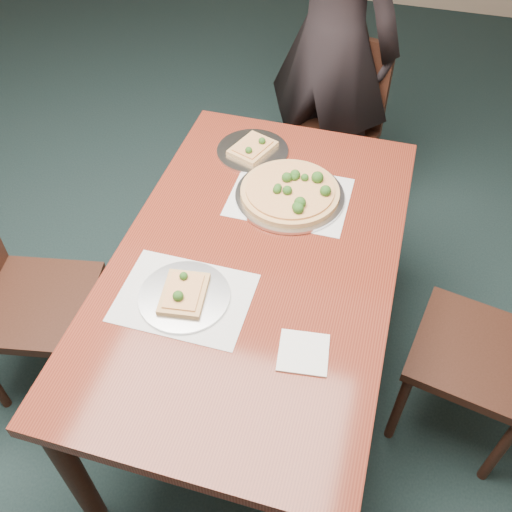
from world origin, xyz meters
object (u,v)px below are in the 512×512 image
(dining_table, at_px, (256,274))
(chair_far, at_px, (333,122))
(pizza_pan, at_px, (291,192))
(chair_right, at_px, (507,351))
(diner, at_px, (332,41))
(chair_left, at_px, (8,291))
(slice_plate_far, at_px, (253,150))
(slice_plate_near, at_px, (184,295))

(dining_table, xyz_separation_m, chair_far, (0.06, 1.16, -0.14))
(pizza_pan, bearing_deg, chair_right, -19.40)
(diner, bearing_deg, chair_left, 76.31)
(diner, xyz_separation_m, pizza_pan, (0.04, -0.94, -0.11))
(chair_left, xyz_separation_m, slice_plate_far, (0.71, 0.73, 0.25))
(dining_table, distance_m, slice_plate_near, 0.30)
(chair_far, distance_m, chair_left, 1.66)
(chair_left, height_order, pizza_pan, chair_left)
(pizza_pan, bearing_deg, slice_plate_near, -110.86)
(dining_table, bearing_deg, pizza_pan, 82.43)
(slice_plate_far, bearing_deg, slice_plate_near, -89.91)
(chair_right, bearing_deg, chair_far, -134.25)
(slice_plate_near, xyz_separation_m, slice_plate_far, (-0.00, 0.76, -0.00))
(chair_left, relative_size, pizza_pan, 2.32)
(dining_table, distance_m, pizza_pan, 0.33)
(chair_right, xyz_separation_m, slice_plate_near, (-1.02, -0.25, 0.25))
(pizza_pan, xyz_separation_m, slice_plate_far, (-0.21, 0.22, -0.01))
(chair_far, bearing_deg, slice_plate_far, -96.98)
(chair_left, relative_size, slice_plate_near, 3.25)
(chair_right, relative_size, pizza_pan, 2.32)
(diner, distance_m, slice_plate_far, 0.75)
(diner, height_order, slice_plate_far, diner)
(chair_right, xyz_separation_m, pizza_pan, (-0.82, 0.29, 0.26))
(diner, distance_m, pizza_pan, 0.94)
(chair_far, height_order, chair_right, same)
(dining_table, relative_size, chair_left, 1.65)
(chair_far, distance_m, slice_plate_near, 1.43)
(dining_table, xyz_separation_m, chair_right, (0.86, 0.02, -0.14))
(chair_left, bearing_deg, slice_plate_far, -54.82)
(chair_left, distance_m, slice_plate_near, 0.75)
(pizza_pan, relative_size, slice_plate_near, 1.40)
(diner, bearing_deg, pizza_pan, 109.75)
(diner, xyz_separation_m, slice_plate_near, (-0.17, -1.47, -0.12))
(pizza_pan, height_order, slice_plate_far, pizza_pan)
(chair_right, xyz_separation_m, slice_plate_far, (-1.02, 0.51, 0.25))
(dining_table, distance_m, chair_left, 0.91)
(pizza_pan, xyz_separation_m, slice_plate_near, (-0.20, -0.54, -0.01))
(chair_right, xyz_separation_m, diner, (-0.85, 1.23, 0.37))
(slice_plate_near, bearing_deg, pizza_pan, 69.14)
(chair_right, distance_m, pizza_pan, 0.90)
(dining_table, distance_m, chair_right, 0.87)
(pizza_pan, bearing_deg, slice_plate_far, 133.05)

